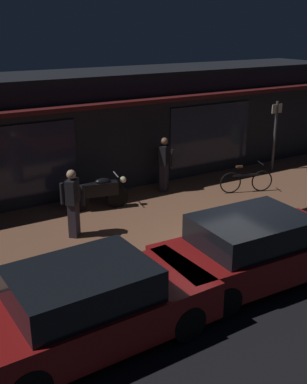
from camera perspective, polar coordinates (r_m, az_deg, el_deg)
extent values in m
plane|color=black|center=(10.91, 9.24, -7.83)|extent=(60.00, 60.00, 0.00)
cube|color=brown|center=(13.07, 0.81, -2.41)|extent=(18.00, 4.00, 0.15)
cube|color=black|center=(15.44, -5.91, 7.64)|extent=(18.00, 2.80, 3.60)
cube|color=#262838|center=(13.14, -15.84, 3.51)|extent=(3.20, 0.04, 2.00)
cube|color=#262838|center=(15.96, 6.88, 6.90)|extent=(3.20, 0.04, 2.00)
cube|color=#591919|center=(13.80, -3.05, 10.72)|extent=(16.20, 0.50, 0.12)
cylinder|color=black|center=(12.96, -9.07, -1.09)|extent=(0.61, 0.24, 0.60)
cylinder|color=black|center=(13.17, -4.37, -0.55)|extent=(0.61, 0.24, 0.60)
cube|color=black|center=(12.96, -6.75, 0.34)|extent=(1.13, 0.51, 0.36)
ellipsoid|color=black|center=(12.93, -6.13, 1.25)|extent=(0.48, 0.33, 0.20)
sphere|color=#F9EDB7|center=(13.05, -3.70, 1.51)|extent=(0.18, 0.18, 0.18)
cylinder|color=gray|center=(12.95, -4.57, 2.13)|extent=(0.15, 0.54, 0.03)
torus|color=black|center=(14.36, 9.28, 1.10)|extent=(0.63, 0.27, 0.66)
torus|color=black|center=(14.72, 12.96, 1.31)|extent=(0.63, 0.27, 0.66)
cube|color=black|center=(14.46, 11.20, 2.03)|extent=(0.86, 0.36, 0.06)
cube|color=brown|center=(14.30, 10.33, 3.02)|extent=(0.22, 0.15, 0.06)
cylinder|color=black|center=(14.52, 12.84, 3.43)|extent=(0.17, 0.40, 0.02)
cube|color=#28232D|center=(11.44, -9.58, -3.33)|extent=(0.34, 0.34, 0.85)
cube|color=black|center=(11.18, -9.79, 0.05)|extent=(0.42, 0.43, 0.58)
sphere|color=tan|center=(11.05, -9.91, 2.10)|extent=(0.22, 0.22, 0.22)
cylinder|color=black|center=(11.30, -11.00, -0.20)|extent=(0.13, 0.13, 0.52)
cylinder|color=black|center=(11.11, -8.52, -0.38)|extent=(0.13, 0.13, 0.52)
cube|color=#28232D|center=(14.34, 1.27, 1.73)|extent=(0.34, 0.33, 0.85)
cube|color=black|center=(14.13, 1.29, 4.49)|extent=(0.43, 0.41, 0.58)
sphere|color=#8C6647|center=(14.03, 1.31, 6.15)|extent=(0.22, 0.22, 0.22)
cylinder|color=black|center=(14.07, 2.29, 4.12)|extent=(0.13, 0.13, 0.52)
cylinder|color=black|center=(14.24, 0.30, 4.32)|extent=(0.13, 0.13, 0.52)
cylinder|color=#47474C|center=(16.77, 14.41, 6.52)|extent=(0.09, 0.09, 2.40)
cube|color=beige|center=(16.59, 14.69, 9.71)|extent=(0.44, 0.03, 0.30)
cylinder|color=black|center=(9.21, -1.89, -10.81)|extent=(0.65, 0.24, 0.64)
cylinder|color=black|center=(8.13, 4.08, -15.46)|extent=(0.65, 0.24, 0.64)
cube|color=maroon|center=(7.97, -7.44, -14.39)|extent=(4.16, 1.91, 0.68)
cube|color=black|center=(7.62, -8.65, -11.27)|extent=(2.26, 1.68, 0.64)
cylinder|color=black|center=(11.34, 14.66, -5.34)|extent=(0.65, 0.24, 0.64)
cylinder|color=black|center=(9.80, 2.97, -8.81)|extent=(0.65, 0.24, 0.64)
cylinder|color=black|center=(8.71, 8.57, -12.99)|extent=(0.65, 0.24, 0.64)
cube|color=maroon|center=(9.88, 12.14, -7.50)|extent=(4.15, 1.89, 0.68)
cube|color=black|center=(9.56, 11.69, -4.79)|extent=(2.25, 1.67, 0.64)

